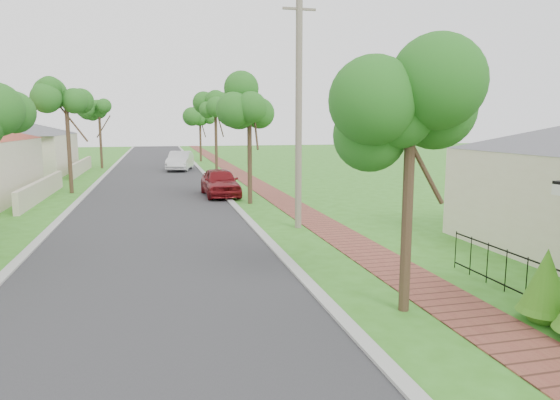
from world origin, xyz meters
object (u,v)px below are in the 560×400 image
object	(u,v)px
parked_car_white	(180,161)
utility_pole	(299,115)
near_tree	(411,122)
parked_car_red	(220,182)

from	to	relation	value
parked_car_white	utility_pole	distance (m)	24.82
near_tree	parked_car_white	bearing A→B (deg)	95.37
parked_car_red	utility_pole	bearing A→B (deg)	-80.36
parked_car_red	utility_pole	world-z (taller)	utility_pole
parked_car_red	parked_car_white	size ratio (longest dim) A/B	0.92
parked_car_red	near_tree	distance (m)	17.68
parked_car_red	near_tree	bearing A→B (deg)	-86.44
parked_car_red	parked_car_white	world-z (taller)	parked_car_white
parked_car_white	utility_pole	world-z (taller)	utility_pole
utility_pole	parked_car_red	bearing A→B (deg)	101.64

